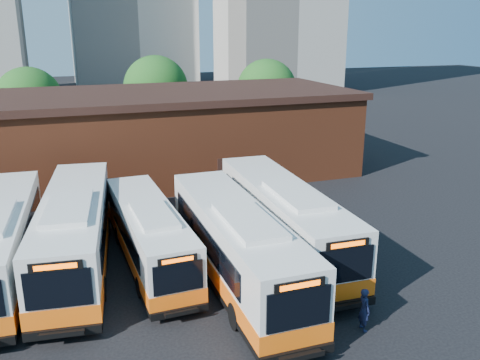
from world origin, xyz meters
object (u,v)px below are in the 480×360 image
object	(u,v)px
bus_west	(75,234)
bus_mideast	(236,248)
bus_east	(283,221)
bus_midwest	(149,237)
transit_worker	(364,309)

from	to	relation	value
bus_west	bus_mideast	bearing A→B (deg)	-23.97
bus_mideast	bus_east	distance (m)	4.03
bus_midwest	bus_mideast	distance (m)	4.57
bus_midwest	bus_east	world-z (taller)	bus_east
bus_west	bus_east	xyz separation A→B (m)	(9.97, -1.69, -0.00)
bus_mideast	transit_worker	bearing A→B (deg)	-57.66
bus_midwest	transit_worker	xyz separation A→B (m)	(6.62, -8.33, -0.54)
bus_midwest	bus_mideast	xyz separation A→B (m)	(3.34, -3.11, 0.24)
transit_worker	bus_west	bearing A→B (deg)	50.15
bus_mideast	transit_worker	size ratio (longest dim) A/B	7.75
bus_east	transit_worker	xyz separation A→B (m)	(-0.03, -7.53, -0.80)
bus_mideast	transit_worker	world-z (taller)	bus_mideast
bus_west	bus_midwest	distance (m)	3.45
bus_mideast	bus_east	xyz separation A→B (m)	(3.31, 2.31, 0.02)
bus_west	bus_midwest	xyz separation A→B (m)	(3.32, -0.88, -0.26)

